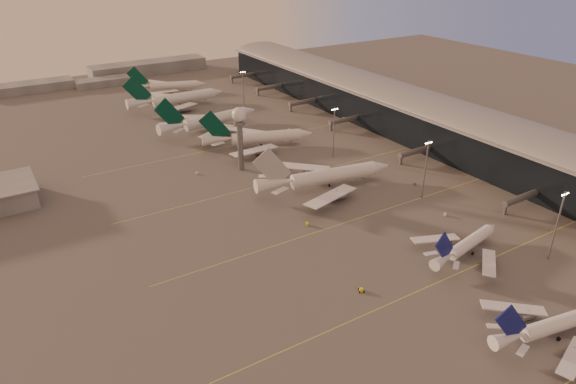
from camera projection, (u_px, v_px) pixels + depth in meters
ground at (421, 320)px, 143.41m from camera, size 700.00×700.00×0.00m
taxiway_markings at (373, 212)px, 200.28m from camera, size 180.00×185.25×0.02m
terminal at (421, 117)px, 273.68m from camera, size 57.00×362.00×23.04m
radar_tower at (240, 126)px, 228.02m from camera, size 6.40×6.40×31.10m
mast_a at (557, 223)px, 164.74m from camera, size 3.60×0.56×25.00m
mast_b at (426, 167)px, 205.26m from camera, size 3.60×0.56×25.00m
mast_c at (334, 130)px, 244.84m from camera, size 3.60×0.56×25.00m
mast_d at (243, 89)px, 312.52m from camera, size 3.60×0.56×25.00m
distant_horizon at (116, 73)px, 390.85m from camera, size 165.00×37.50×9.00m
narrowbody_near at (551, 328)px, 135.68m from camera, size 39.84×31.53×15.68m
narrowbody_mid at (466, 247)px, 171.74m from camera, size 38.99×30.85×15.36m
widebody_white at (325, 180)px, 218.15m from camera, size 62.59×49.75×22.17m
greentail_a at (259, 140)px, 261.62m from camera, size 55.71×44.25×21.01m
greentail_b at (210, 123)px, 285.62m from camera, size 62.38×50.11×22.70m
greentail_c at (177, 101)px, 324.09m from camera, size 63.98×51.72×23.26m
greentail_d at (169, 87)px, 356.11m from camera, size 50.32×39.96×18.99m
gsv_tug_mid at (361, 290)px, 154.67m from camera, size 4.30×3.65×1.06m
gsv_truck_b at (446, 213)px, 197.29m from camera, size 6.05×3.94×2.30m
gsv_truck_c at (307, 222)px, 190.63m from camera, size 5.31×6.27×2.47m
gsv_catering_b at (415, 181)px, 221.69m from camera, size 4.95×3.48×3.72m
gsv_truck_d at (196, 172)px, 232.36m from camera, size 2.39×5.07×1.97m
gsv_tug_hangar at (289, 130)px, 285.21m from camera, size 4.29×3.81×1.05m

